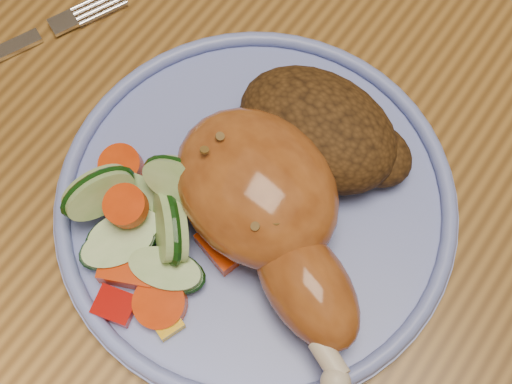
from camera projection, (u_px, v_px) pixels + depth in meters
ground at (328, 369)px, 1.16m from camera, size 4.00×4.00×0.00m
dining_table at (409, 226)px, 0.54m from camera, size 0.90×1.40×0.75m
plate at (256, 205)px, 0.45m from camera, size 0.25×0.25×0.01m
plate_rim at (256, 198)px, 0.44m from camera, size 0.25×0.25×0.01m
chicken_leg at (268, 210)px, 0.42m from camera, size 0.17×0.13×0.06m
rice_pilaf at (321, 131)px, 0.45m from camera, size 0.12×0.08×0.05m
vegetable_pile at (142, 226)px, 0.43m from camera, size 0.11×0.11×0.05m
fork at (6, 50)px, 0.50m from camera, size 0.07×0.14×0.00m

